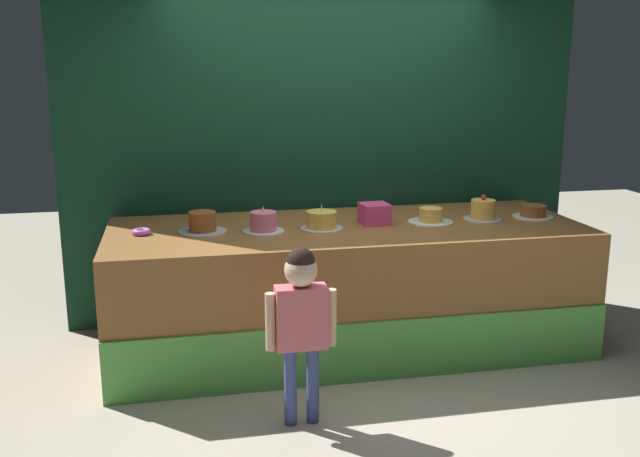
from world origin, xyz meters
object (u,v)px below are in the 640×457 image
(child_figure, at_px, (301,312))
(cake_far_left, at_px, (202,223))
(donut, at_px, (141,232))
(cake_far_right, at_px, (533,212))
(pink_box, at_px, (375,214))
(cake_left, at_px, (263,223))
(cake_center_left, at_px, (322,221))
(cake_center_right, at_px, (431,217))
(cake_right, at_px, (483,211))

(child_figure, xyz_separation_m, cake_far_left, (-0.48, 1.06, 0.28))
(donut, xyz_separation_m, cake_far_right, (2.80, -0.03, 0.02))
(pink_box, bearing_deg, cake_left, -173.66)
(cake_left, height_order, cake_far_right, cake_left)
(pink_box, distance_m, cake_left, 0.80)
(child_figure, distance_m, cake_center_left, 1.08)
(cake_far_left, height_order, cake_center_right, cake_far_left)
(cake_far_left, distance_m, cake_far_right, 2.40)
(cake_left, xyz_separation_m, cake_far_right, (2.00, 0.06, -0.02))
(child_figure, xyz_separation_m, cake_left, (-0.08, 0.99, 0.29))
(cake_right, xyz_separation_m, cake_far_right, (0.40, 0.01, -0.03))
(child_figure, relative_size, cake_center_left, 3.53)
(cake_left, bearing_deg, cake_right, 1.76)
(pink_box, height_order, cake_far_right, pink_box)
(donut, relative_size, cake_left, 0.45)
(cake_left, distance_m, cake_center_left, 0.40)
(child_figure, height_order, cake_far_left, child_figure)
(donut, bearing_deg, cake_far_right, -0.65)
(cake_left, relative_size, cake_far_right, 0.96)
(cake_far_right, bearing_deg, cake_right, -179.15)
(pink_box, xyz_separation_m, cake_right, (0.80, -0.04, -0.00))
(child_figure, relative_size, cake_right, 3.76)
(pink_box, relative_size, cake_center_left, 0.68)
(donut, relative_size, cake_center_left, 0.43)
(cake_far_left, relative_size, cake_far_right, 1.09)
(donut, height_order, cake_center_right, cake_center_right)
(cake_center_left, xyz_separation_m, cake_right, (1.20, 0.04, 0.01))
(cake_left, bearing_deg, cake_center_right, 2.02)
(cake_center_left, bearing_deg, cake_far_right, 1.80)
(child_figure, distance_m, cake_right, 1.86)
(donut, relative_size, cake_far_right, 0.43)
(cake_left, height_order, cake_center_left, cake_left)
(cake_center_left, bearing_deg, donut, 176.09)
(pink_box, xyz_separation_m, donut, (-1.60, -0.00, -0.05))
(cake_far_left, bearing_deg, cake_center_right, -1.10)
(child_figure, relative_size, pink_box, 5.22)
(pink_box, bearing_deg, donut, -179.92)
(cake_far_left, xyz_separation_m, cake_center_right, (1.60, -0.03, -0.02))
(cake_far_left, bearing_deg, donut, 178.03)
(cake_far_right, bearing_deg, child_figure, -151.53)
(child_figure, bearing_deg, cake_center_left, 71.98)
(cake_right, bearing_deg, cake_center_left, -177.88)
(child_figure, bearing_deg, donut, 129.24)
(cake_far_left, xyz_separation_m, cake_left, (0.40, -0.07, 0.00))
(cake_center_left, bearing_deg, child_figure, -108.02)
(cake_right, bearing_deg, child_figure, -145.75)
(cake_far_left, distance_m, cake_center_right, 1.60)
(cake_left, distance_m, cake_center_right, 1.20)
(pink_box, bearing_deg, cake_far_right, -1.61)
(cake_right, distance_m, cake_far_right, 0.40)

